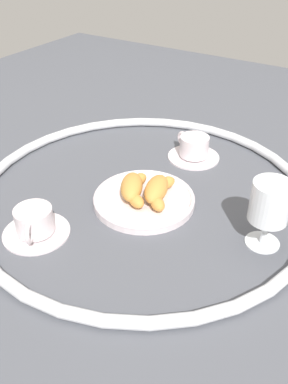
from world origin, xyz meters
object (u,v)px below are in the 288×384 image
coffee_cup_far (35,224)px  coffee_cup_near (194,149)px  croissant_small (158,190)px  juice_glass_left (270,204)px  pastry_plate (144,199)px  croissant_large (133,187)px

coffee_cup_far → coffee_cup_near: bearing=164.2°
croissant_small → coffee_cup_far: bearing=-35.5°
coffee_cup_far → juice_glass_left: 0.46m
croissant_small → coffee_cup_far: 0.27m
croissant_small → coffee_cup_near: (-0.23, -0.03, -0.01)m
pastry_plate → coffee_cup_near: size_ratio=1.67×
coffee_cup_far → croissant_small: bearing=144.5°
pastry_plate → juice_glass_left: bearing=92.3°
croissant_large → croissant_small: same height
juice_glass_left → croissant_large: bearing=-86.1°
coffee_cup_near → coffee_cup_far: 0.47m
croissant_small → coffee_cup_far: croissant_small is taller
pastry_plate → croissant_small: bearing=112.2°
juice_glass_left → coffee_cup_far: bearing=-61.2°
croissant_large → coffee_cup_near: 0.26m
coffee_cup_near → juice_glass_left: (0.23, 0.27, 0.07)m
croissant_small → juice_glass_left: 0.25m
juice_glass_left → coffee_cup_near: bearing=-131.0°
pastry_plate → croissant_large: bearing=-68.0°
pastry_plate → coffee_cup_near: bearing=180.0°
croissant_large → croissant_small: 0.06m
pastry_plate → croissant_small: 0.04m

